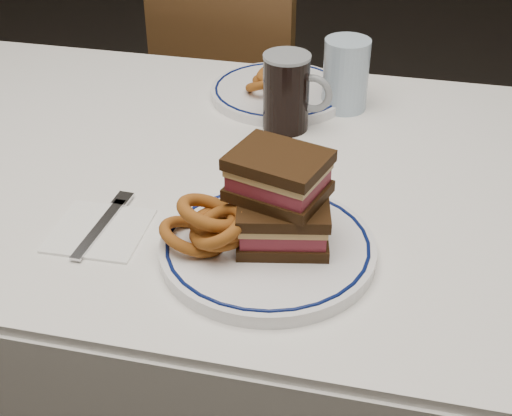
% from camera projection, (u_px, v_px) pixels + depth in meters
% --- Properties ---
extents(dining_table, '(1.27, 0.87, 0.75)m').
position_uv_depth(dining_table, '(191.00, 213.00, 1.25)').
color(dining_table, white).
rests_on(dining_table, floor).
extents(chair_far, '(0.47, 0.47, 0.86)m').
position_uv_depth(chair_far, '(239.00, 114.00, 1.96)').
color(chair_far, '#4D3418').
rests_on(chair_far, floor).
extents(main_plate, '(0.29, 0.29, 0.02)m').
position_uv_depth(main_plate, '(268.00, 248.00, 0.97)').
color(main_plate, white).
rests_on(main_plate, dining_table).
extents(reuben_sandwich, '(0.15, 0.14, 0.13)m').
position_uv_depth(reuben_sandwich, '(281.00, 199.00, 0.94)').
color(reuben_sandwich, black).
rests_on(reuben_sandwich, main_plate).
extents(onion_rings_main, '(0.13, 0.10, 0.10)m').
position_uv_depth(onion_rings_main, '(211.00, 227.00, 0.95)').
color(onion_rings_main, brown).
rests_on(onion_rings_main, main_plate).
extents(ketchup_ramekin, '(0.06, 0.06, 0.03)m').
position_uv_depth(ketchup_ramekin, '(244.00, 195.00, 1.03)').
color(ketchup_ramekin, white).
rests_on(ketchup_ramekin, main_plate).
extents(beer_mug, '(0.12, 0.08, 0.14)m').
position_uv_depth(beer_mug, '(288.00, 92.00, 1.25)').
color(beer_mug, black).
rests_on(beer_mug, dining_table).
extents(water_glass, '(0.08, 0.08, 0.13)m').
position_uv_depth(water_glass, '(346.00, 75.00, 1.32)').
color(water_glass, '#AAC3DC').
rests_on(water_glass, dining_table).
extents(far_plate, '(0.27, 0.27, 0.02)m').
position_uv_depth(far_plate, '(280.00, 92.00, 1.39)').
color(far_plate, white).
rests_on(far_plate, dining_table).
extents(onion_rings_far, '(0.10, 0.12, 0.06)m').
position_uv_depth(onion_rings_far, '(272.00, 78.00, 1.38)').
color(onion_rings_far, brown).
rests_on(onion_rings_far, far_plate).
extents(napkin_fork, '(0.13, 0.17, 0.01)m').
position_uv_depth(napkin_fork, '(101.00, 229.00, 1.02)').
color(napkin_fork, white).
rests_on(napkin_fork, dining_table).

